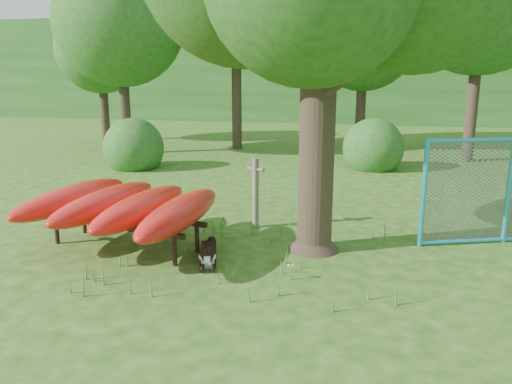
# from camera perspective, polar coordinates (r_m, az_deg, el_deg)

# --- Properties ---
(ground) EXTENTS (80.00, 80.00, 0.00)m
(ground) POSITION_cam_1_polar(r_m,az_deg,el_deg) (7.01, -3.84, -10.16)
(ground) COLOR #255010
(ground) RESTS_ON ground
(wooden_post) EXTENTS (0.35, 0.19, 1.30)m
(wooden_post) POSITION_cam_1_polar(r_m,az_deg,el_deg) (9.14, -0.06, 0.10)
(wooden_post) COLOR #6A614F
(wooden_post) RESTS_ON ground
(kayak_rack) EXTENTS (3.00, 3.22, 0.94)m
(kayak_rack) POSITION_cam_1_polar(r_m,az_deg,el_deg) (8.32, -14.94, -1.48)
(kayak_rack) COLOR black
(kayak_rack) RESTS_ON ground
(husky_dog) EXTENTS (0.46, 1.00, 0.45)m
(husky_dog) POSITION_cam_1_polar(r_m,az_deg,el_deg) (7.56, -5.49, -7.08)
(husky_dog) COLOR black
(husky_dog) RESTS_ON ground
(fence_section) EXTENTS (2.90, 1.15, 2.99)m
(fence_section) POSITION_cam_1_polar(r_m,az_deg,el_deg) (9.28, 26.93, 0.14)
(fence_section) COLOR #2AA1C5
(fence_section) RESTS_ON ground
(wildflower_clump) EXTENTS (0.11, 0.09, 0.24)m
(wildflower_clump) POSITION_cam_1_polar(r_m,az_deg,el_deg) (6.99, 4.03, -8.52)
(wildflower_clump) COLOR #48882C
(wildflower_clump) RESTS_ON ground
(bg_tree_a) EXTENTS (4.40, 4.40, 6.70)m
(bg_tree_a) POSITION_cam_1_polar(r_m,az_deg,el_deg) (18.26, -15.30, 18.33)
(bg_tree_a) COLOR #31241A
(bg_tree_a) RESTS_ON ground
(bg_tree_c) EXTENTS (4.00, 4.00, 6.12)m
(bg_tree_c) POSITION_cam_1_polar(r_m,az_deg,el_deg) (19.19, 12.26, 17.11)
(bg_tree_c) COLOR #31241A
(bg_tree_c) RESTS_ON ground
(bg_tree_f) EXTENTS (3.60, 3.60, 5.55)m
(bg_tree_f) POSITION_cam_1_polar(r_m,az_deg,el_deg) (22.03, -17.37, 15.32)
(bg_tree_f) COLOR #31241A
(bg_tree_f) RESTS_ON ground
(shrub_left) EXTENTS (1.80, 1.80, 1.80)m
(shrub_left) POSITION_cam_1_polar(r_m,az_deg,el_deg) (15.53, -13.68, 2.71)
(shrub_left) COLOR #21571C
(shrub_left) RESTS_ON ground
(shrub_mid) EXTENTS (1.80, 1.80, 1.80)m
(shrub_mid) POSITION_cam_1_polar(r_m,az_deg,el_deg) (15.40, 13.12, 2.65)
(shrub_mid) COLOR #21571C
(shrub_mid) RESTS_ON ground
(wooded_hillside) EXTENTS (80.00, 12.00, 6.00)m
(wooded_hillside) POSITION_cam_1_polar(r_m,az_deg,el_deg) (34.19, 10.00, 13.64)
(wooded_hillside) COLOR #21571C
(wooded_hillside) RESTS_ON ground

